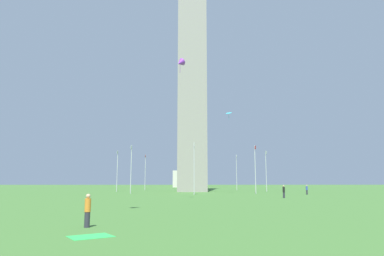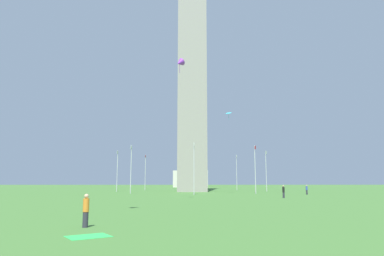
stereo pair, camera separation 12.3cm
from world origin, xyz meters
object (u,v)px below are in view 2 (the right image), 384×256
object	(u,v)px
flagpole_se	(237,171)
distant_building	(190,179)
flagpole_n	(194,166)
picnic_blanket_near_first_person	(88,236)
person_orange_shirt	(86,211)
person_black_shirt	(284,192)
flagpole_s	(191,171)
kite_cyan_diamond	(229,113)
kite_purple_delta	(180,63)
obelisk_monument	(192,63)
flagpole_e	(266,169)
flagpole_nw	(131,167)
person_blue_shirt	(307,190)
flagpole_w	(117,169)
flagpole_sw	(145,171)
flagpole_ne	(255,167)

from	to	relation	value
flagpole_se	distant_building	size ratio (longest dim) A/B	0.37
flagpole_n	picnic_blanket_near_first_person	size ratio (longest dim) A/B	5.11
person_orange_shirt	person_black_shirt	size ratio (longest dim) A/B	0.97
flagpole_s	person_black_shirt	size ratio (longest dim) A/B	5.15
flagpole_s	kite_cyan_diamond	bearing A→B (deg)	12.29
flagpole_se	person_orange_shirt	distance (m)	73.59
kite_purple_delta	obelisk_monument	bearing A→B (deg)	176.32
flagpole_e	picnic_blanket_near_first_person	world-z (taller)	flagpole_e
person_orange_shirt	picnic_blanket_near_first_person	distance (m)	3.24
person_orange_shirt	picnic_blanket_near_first_person	size ratio (longest dim) A/B	0.96
obelisk_monument	flagpole_nw	xyz separation A→B (m)	(11.97, -11.92, -25.09)
person_blue_shirt	picnic_blanket_near_first_person	distance (m)	52.05
flagpole_e	flagpole_s	bearing A→B (deg)	-135.00
flagpole_s	kite_cyan_diamond	world-z (taller)	kite_cyan_diamond
person_black_shirt	kite_purple_delta	xyz separation A→B (m)	(7.04, -14.67, 16.39)
person_black_shirt	kite_cyan_diamond	bearing A→B (deg)	-27.63
flagpole_w	kite_purple_delta	size ratio (longest dim) A/B	4.69
flagpole_w	flagpole_s	bearing A→B (deg)	135.00
flagpole_e	flagpole_se	world-z (taller)	same
kite_purple_delta	picnic_blanket_near_first_person	xyz separation A→B (m)	(26.13, -3.52, -17.27)
flagpole_n	flagpole_w	world-z (taller)	same
flagpole_nw	flagpole_sw	bearing A→B (deg)	180.00
person_orange_shirt	kite_purple_delta	world-z (taller)	kite_purple_delta
distant_building	flagpole_sw	bearing A→B (deg)	-14.03
flagpole_se	person_black_shirt	bearing A→B (deg)	0.62
kite_cyan_diamond	flagpole_e	bearing A→B (deg)	143.99
obelisk_monument	flagpole_ne	bearing A→B (deg)	44.87
flagpole_s	person_orange_shirt	size ratio (longest dim) A/B	5.30
distant_building	obelisk_monument	bearing A→B (deg)	-0.39
person_orange_shirt	kite_cyan_diamond	size ratio (longest dim) A/B	1.13
flagpole_sw	person_blue_shirt	bearing A→B (deg)	47.90
flagpole_e	distant_building	size ratio (longest dim) A/B	0.37
flagpole_n	flagpole_se	bearing A→B (deg)	157.50
flagpole_sw	person_blue_shirt	size ratio (longest dim) A/B	5.44
person_orange_shirt	distant_building	size ratio (longest dim) A/B	0.07
flagpole_n	kite_purple_delta	bearing A→B (deg)	-6.91
flagpole_e	person_orange_shirt	distance (m)	63.82
flagpole_ne	flagpole_e	world-z (taller)	same
obelisk_monument	kite_cyan_diamond	bearing A→B (deg)	25.60
flagpole_n	flagpole_w	xyz separation A→B (m)	(-16.85, -16.85, 0.00)
flagpole_e	person_black_shirt	world-z (taller)	flagpole_e
flagpole_se	kite_cyan_diamond	world-z (taller)	kite_cyan_diamond
flagpole_ne	flagpole_sw	distance (m)	33.70
distant_building	person_black_shirt	bearing A→B (deg)	7.54
flagpole_e	flagpole_ne	bearing A→B (deg)	-22.50
person_black_shirt	picnic_blanket_near_first_person	distance (m)	37.84
flagpole_n	kite_cyan_diamond	size ratio (longest dim) A/B	5.97
kite_purple_delta	flagpole_ne	bearing A→B (deg)	149.38
person_blue_shirt	picnic_blanket_near_first_person	xyz separation A→B (m)	(45.22, -25.77, -0.83)
person_black_shirt	flagpole_ne	bearing A→B (deg)	-46.82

